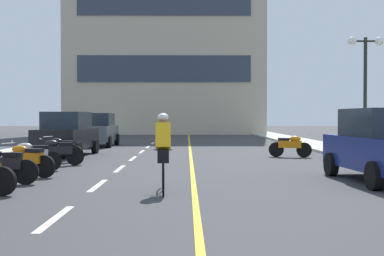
{
  "coord_description": "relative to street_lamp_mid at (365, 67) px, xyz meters",
  "views": [
    {
      "loc": [
        0.09,
        -2.32,
        1.61
      ],
      "look_at": [
        0.33,
        21.75,
        1.1
      ],
      "focal_mm": 49.23,
      "sensor_mm": 36.0,
      "label": 1
    }
  ],
  "objects": [
    {
      "name": "ground_plane",
      "position": [
        -7.37,
        1.94,
        -3.64
      ],
      "size": [
        140.0,
        140.0,
        0.0
      ],
      "primitive_type": "plane",
      "color": "#38383A"
    },
    {
      "name": "curb_left",
      "position": [
        -14.57,
        4.94,
        -3.58
      ],
      "size": [
        2.4,
        72.0,
        0.12
      ],
      "primitive_type": "cube",
      "color": "#B7B2A8",
      "rests_on": "ground"
    },
    {
      "name": "curb_right",
      "position": [
        -0.17,
        4.94,
        -3.58
      ],
      "size": [
        2.4,
        72.0,
        0.12
      ],
      "primitive_type": "cube",
      "color": "#B7B2A8",
      "rests_on": "ground"
    },
    {
      "name": "lane_dash_1",
      "position": [
        -9.37,
        -13.06,
        -3.63
      ],
      "size": [
        0.14,
        2.2,
        0.01
      ],
      "primitive_type": "cube",
      "color": "silver",
      "rests_on": "ground"
    },
    {
      "name": "lane_dash_2",
      "position": [
        -9.37,
        -9.06,
        -3.63
      ],
      "size": [
        0.14,
        2.2,
        0.01
      ],
      "primitive_type": "cube",
      "color": "silver",
      "rests_on": "ground"
    },
    {
      "name": "lane_dash_3",
      "position": [
        -9.37,
        -5.06,
        -3.63
      ],
      "size": [
        0.14,
        2.2,
        0.01
      ],
      "primitive_type": "cube",
      "color": "silver",
      "rests_on": "ground"
    },
    {
      "name": "lane_dash_4",
      "position": [
        -9.37,
        -1.06,
        -3.63
      ],
      "size": [
        0.14,
        2.2,
        0.01
      ],
      "primitive_type": "cube",
      "color": "silver",
      "rests_on": "ground"
    },
    {
      "name": "lane_dash_5",
      "position": [
        -9.37,
        2.94,
        -3.63
      ],
      "size": [
        0.14,
        2.2,
        0.01
      ],
      "primitive_type": "cube",
      "color": "silver",
      "rests_on": "ground"
    },
    {
      "name": "lane_dash_6",
      "position": [
        -9.37,
        6.94,
        -3.63
      ],
      "size": [
        0.14,
        2.2,
        0.01
      ],
      "primitive_type": "cube",
      "color": "silver",
      "rests_on": "ground"
    },
    {
      "name": "lane_dash_7",
      "position": [
        -9.37,
        10.94,
        -3.63
      ],
      "size": [
        0.14,
        2.2,
        0.01
      ],
      "primitive_type": "cube",
      "color": "silver",
      "rests_on": "ground"
    },
    {
      "name": "lane_dash_8",
      "position": [
        -9.37,
        14.94,
        -3.63
      ],
      "size": [
        0.14,
        2.2,
        0.01
      ],
      "primitive_type": "cube",
      "color": "silver",
      "rests_on": "ground"
    },
    {
      "name": "lane_dash_9",
      "position": [
        -9.37,
        18.94,
        -3.63
      ],
      "size": [
        0.14,
        2.2,
        0.01
      ],
      "primitive_type": "cube",
      "color": "silver",
      "rests_on": "ground"
    },
    {
      "name": "lane_dash_10",
      "position": [
        -9.37,
        22.94,
        -3.63
      ],
      "size": [
        0.14,
        2.2,
        0.01
      ],
      "primitive_type": "cube",
      "color": "silver",
      "rests_on": "ground"
    },
    {
      "name": "lane_dash_11",
      "position": [
        -9.37,
        26.94,
        -3.63
      ],
      "size": [
        0.14,
        2.2,
        0.01
      ],
      "primitive_type": "cube",
      "color": "silver",
      "rests_on": "ground"
    },
    {
      "name": "centre_line_yellow",
      "position": [
        -7.12,
        4.94,
        -3.63
      ],
      "size": [
        0.12,
        66.0,
        0.01
      ],
      "primitive_type": "cube",
      "color": "gold",
      "rests_on": "ground"
    },
    {
      "name": "office_building",
      "position": [
        -9.31,
        29.26,
        6.28
      ],
      "size": [
        18.52,
        6.75,
        19.84
      ],
      "color": "#BCAD93",
      "rests_on": "ground"
    },
    {
      "name": "street_lamp_mid",
      "position": [
        0.0,
        0.0,
        0.0
      ],
      "size": [
        1.46,
        0.36,
        4.76
      ],
      "color": "black",
      "rests_on": "curb_right"
    },
    {
      "name": "parked_car_near",
      "position": [
        -2.41,
        -8.48,
        -2.72
      ],
      "size": [
        2.14,
        4.3,
        1.82
      ],
      "color": "black",
      "rests_on": "ground"
    },
    {
      "name": "parked_car_mid",
      "position": [
        -12.25,
        0.45,
        -2.72
      ],
      "size": [
        2.13,
        4.3,
        1.82
      ],
      "color": "black",
      "rests_on": "ground"
    },
    {
      "name": "parked_car_far",
      "position": [
        -12.17,
        7.46,
        -2.72
      ],
      "size": [
        1.96,
        4.22,
        1.82
      ],
      "color": "black",
      "rests_on": "ground"
    },
    {
      "name": "motorcycle_4",
      "position": [
        -11.66,
        -8.95,
        -3.16
      ],
      "size": [
        1.7,
        0.6,
        0.92
      ],
      "color": "black",
      "rests_on": "ground"
    },
    {
      "name": "motorcycle_5",
      "position": [
        -11.57,
        -7.36,
        -3.16
      ],
      "size": [
        1.66,
        0.72,
        0.92
      ],
      "color": "black",
      "rests_on": "ground"
    },
    {
      "name": "motorcycle_6",
      "position": [
        -11.83,
        -5.95,
        -3.16
      ],
      "size": [
        1.65,
        0.78,
        0.92
      ],
      "color": "black",
      "rests_on": "ground"
    },
    {
      "name": "motorcycle_7",
      "position": [
        -11.53,
        -4.09,
        -3.16
      ],
      "size": [
        1.63,
        0.81,
        0.92
      ],
      "color": "black",
      "rests_on": "ground"
    },
    {
      "name": "motorcycle_8",
      "position": [
        -11.76,
        -2.6,
        -3.16
      ],
      "size": [
        1.65,
        0.76,
        0.92
      ],
      "color": "black",
      "rests_on": "ground"
    },
    {
      "name": "motorcycle_9",
      "position": [
        -3.14,
        -0.48,
        -3.16
      ],
      "size": [
        1.65,
        0.76,
        0.92
      ],
      "color": "black",
      "rests_on": "ground"
    },
    {
      "name": "cyclist_rider",
      "position": [
        -7.78,
        -10.21,
        -2.75
      ],
      "size": [
        0.42,
        1.77,
        1.71
      ],
      "color": "black",
      "rests_on": "ground"
    }
  ]
}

